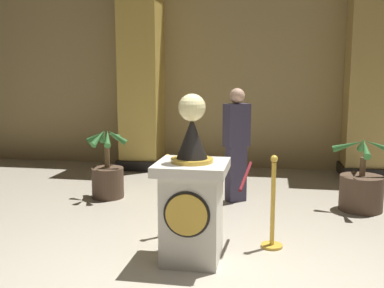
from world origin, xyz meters
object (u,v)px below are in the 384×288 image
(stanchion_far, at_px, (168,208))
(potted_palm_left, at_px, (108,176))
(potted_palm_right, at_px, (361,189))
(stanchion_near, at_px, (273,215))
(pedestal_clock, at_px, (192,197))
(bystander_guest, at_px, (236,142))

(stanchion_far, bearing_deg, potted_palm_left, 131.82)
(potted_palm_left, distance_m, potted_palm_right, 3.78)
(potted_palm_right, bearing_deg, stanchion_near, -127.40)
(stanchion_near, bearing_deg, stanchion_far, 172.68)
(stanchion_near, bearing_deg, potted_palm_left, 147.33)
(stanchion_near, height_order, stanchion_far, stanchion_near)
(pedestal_clock, relative_size, potted_palm_left, 1.53)
(pedestal_clock, relative_size, potted_palm_right, 1.59)
(stanchion_far, height_order, potted_palm_right, potted_palm_right)
(stanchion_far, relative_size, bystander_guest, 0.58)
(potted_palm_left, distance_m, bystander_guest, 2.07)
(stanchion_far, bearing_deg, pedestal_clock, -58.20)
(stanchion_near, bearing_deg, bystander_guest, 106.98)
(pedestal_clock, distance_m, stanchion_far, 0.83)
(stanchion_far, distance_m, bystander_guest, 1.85)
(pedestal_clock, relative_size, stanchion_far, 1.74)
(stanchion_near, xyz_separation_m, potted_palm_left, (-2.53, 1.62, -0.02))
(potted_palm_right, bearing_deg, potted_palm_left, -180.00)
(stanchion_far, xyz_separation_m, potted_palm_right, (2.46, 1.47, -0.03))
(potted_palm_right, bearing_deg, bystander_guest, 174.93)
(stanchion_near, height_order, potted_palm_right, potted_palm_right)
(pedestal_clock, xyz_separation_m, stanchion_near, (0.82, 0.50, -0.30))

